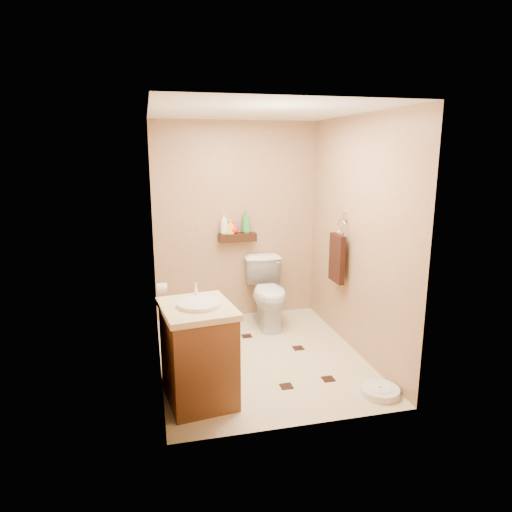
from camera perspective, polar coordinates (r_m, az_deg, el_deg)
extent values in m
plane|color=beige|center=(4.78, 0.56, -12.37)|extent=(2.50, 2.50, 0.00)
cube|color=tan|center=(5.60, -2.52, 4.30)|extent=(2.00, 0.04, 2.40)
cube|color=tan|center=(3.23, 5.97, -2.33)|extent=(2.00, 0.04, 2.40)
cube|color=tan|center=(4.27, -12.53, 1.22)|extent=(0.04, 2.50, 2.40)
cube|color=tan|center=(4.74, 12.41, 2.38)|extent=(0.04, 2.50, 2.40)
cube|color=silver|center=(4.33, 0.63, 17.65)|extent=(2.00, 2.50, 0.02)
cube|color=#32170D|center=(5.56, -2.34, 2.34)|extent=(0.46, 0.14, 0.10)
cube|color=black|center=(4.53, -3.62, -13.88)|extent=(0.11, 0.11, 0.01)
cube|color=black|center=(4.97, 5.30, -11.38)|extent=(0.11, 0.11, 0.01)
cube|color=black|center=(4.23, 3.81, -15.94)|extent=(0.11, 0.11, 0.01)
cube|color=black|center=(5.17, -7.77, -10.41)|extent=(0.11, 0.11, 0.01)
cube|color=black|center=(4.39, 9.02, -14.94)|extent=(0.11, 0.11, 0.01)
cube|color=black|center=(5.24, -1.16, -9.97)|extent=(0.11, 0.11, 0.01)
imported|color=white|center=(5.46, 1.54, -4.61)|extent=(0.47, 0.79, 0.79)
cube|color=brown|center=(3.90, -7.20, -12.29)|extent=(0.60, 0.71, 0.78)
cube|color=beige|center=(3.74, -7.38, -6.54)|extent=(0.65, 0.75, 0.05)
cylinder|color=white|center=(3.74, -7.09, -6.08)|extent=(0.36, 0.36, 0.05)
cylinder|color=silver|center=(3.92, -7.48, -4.15)|extent=(0.03, 0.03, 0.12)
cylinder|color=white|center=(4.23, 15.25, -16.00)|extent=(0.37, 0.37, 0.06)
cylinder|color=white|center=(4.22, 15.27, -15.60)|extent=(0.20, 0.20, 0.01)
cylinder|color=#186053|center=(5.43, -10.20, -8.79)|extent=(0.10, 0.10, 0.11)
cylinder|color=white|center=(5.36, -10.29, -6.85)|extent=(0.02, 0.02, 0.30)
sphere|color=white|center=(5.31, -10.35, -5.41)|extent=(0.07, 0.07, 0.07)
cube|color=silver|center=(4.93, 11.10, 4.97)|extent=(0.03, 0.06, 0.08)
torus|color=silver|center=(4.93, 10.67, 3.58)|extent=(0.02, 0.19, 0.19)
cube|color=black|center=(4.98, 10.08, -0.29)|extent=(0.06, 0.30, 0.52)
cylinder|color=white|center=(5.05, -11.67, -3.93)|extent=(0.11, 0.11, 0.11)
cylinder|color=silver|center=(5.04, -12.16, -3.30)|extent=(0.04, 0.02, 0.02)
imported|color=white|center=(5.50, -4.01, 4.05)|extent=(0.14, 0.14, 0.25)
imported|color=yellow|center=(5.52, -3.21, 3.71)|extent=(0.09, 0.09, 0.18)
imported|color=red|center=(5.53, -2.76, 3.54)|extent=(0.14, 0.14, 0.14)
imported|color=green|center=(5.55, -1.23, 4.32)|extent=(0.15, 0.15, 0.28)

